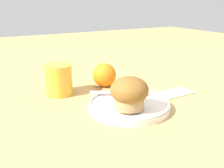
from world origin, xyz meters
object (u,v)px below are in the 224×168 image
Objects in this scene: orange_fruit at (104,75)px; juice_glass at (59,80)px; butter_knife at (119,93)px; muffin at (129,93)px.

juice_glass is (-0.15, 0.00, 0.01)m from orange_fruit.
butter_knife is at bearing -99.59° from orange_fruit.
muffin is 0.62× the size of butter_knife.
butter_knife is 1.93× the size of orange_fruit.
muffin reaches higher than juice_glass.
muffin is at bearing -102.99° from orange_fruit.
orange_fruit is 0.85× the size of juice_glass.
butter_knife is 0.13m from orange_fruit.
juice_glass is at bearing 179.25° from orange_fruit.
juice_glass is (-0.13, 0.13, 0.02)m from butter_knife.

